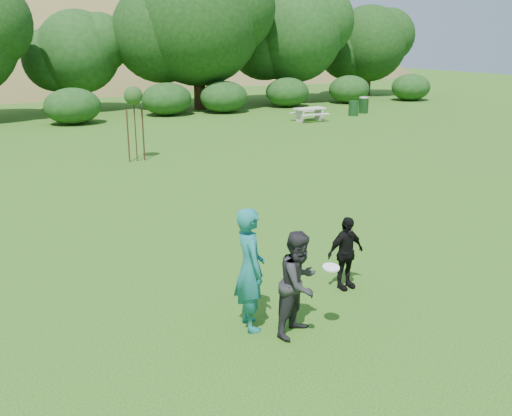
{
  "coord_description": "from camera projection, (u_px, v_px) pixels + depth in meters",
  "views": [
    {
      "loc": [
        -5.79,
        -7.12,
        4.6
      ],
      "look_at": [
        0.0,
        3.0,
        1.1
      ],
      "focal_mm": 40.0,
      "sensor_mm": 36.0,
      "label": 1
    }
  ],
  "objects": [
    {
      "name": "frisbee",
      "position": [
        331.0,
        267.0,
        8.83
      ],
      "size": [
        0.27,
        0.27,
        0.06
      ],
      "color": "white",
      "rests_on": "ground"
    },
    {
      "name": "ground",
      "position": [
        341.0,
        311.0,
        10.0
      ],
      "size": [
        120.0,
        120.0,
        0.0
      ],
      "primitive_type": "plane",
      "color": "#19470C",
      "rests_on": "ground"
    },
    {
      "name": "player_grey",
      "position": [
        299.0,
        283.0,
        9.02
      ],
      "size": [
        1.04,
        0.95,
        1.73
      ],
      "primitive_type": "imported",
      "rotation": [
        0.0,
        0.0,
        0.43
      ],
      "color": "#262629",
      "rests_on": "ground"
    },
    {
      "name": "trash_can_lidded",
      "position": [
        364.0,
        104.0,
        35.89
      ],
      "size": [
        0.6,
        0.6,
        1.05
      ],
      "color": "#143816",
      "rests_on": "ground"
    },
    {
      "name": "trash_can_near",
      "position": [
        353.0,
        108.0,
        34.72
      ],
      "size": [
        0.6,
        0.6,
        0.9
      ],
      "primitive_type": "cylinder",
      "color": "#163D1C",
      "rests_on": "ground"
    },
    {
      "name": "tree_row",
      "position": [
        89.0,
        33.0,
        33.98
      ],
      "size": [
        53.92,
        10.38,
        9.62
      ],
      "color": "#3A2616",
      "rests_on": "ground"
    },
    {
      "name": "player_teal",
      "position": [
        250.0,
        269.0,
        9.16
      ],
      "size": [
        0.63,
        0.83,
        2.05
      ],
      "primitive_type": "imported",
      "rotation": [
        0.0,
        0.0,
        1.38
      ],
      "color": "#186A6C",
      "rests_on": "ground"
    },
    {
      "name": "picnic_table",
      "position": [
        310.0,
        112.0,
        32.41
      ],
      "size": [
        1.8,
        1.48,
        0.76
      ],
      "color": "beige",
      "rests_on": "ground"
    },
    {
      "name": "player_black",
      "position": [
        346.0,
        253.0,
        10.72
      ],
      "size": [
        0.85,
        0.39,
        1.42
      ],
      "primitive_type": "imported",
      "rotation": [
        0.0,
        0.0,
        0.05
      ],
      "color": "black",
      "rests_on": "ground"
    },
    {
      "name": "sapling",
      "position": [
        133.0,
        98.0,
        21.39
      ],
      "size": [
        0.7,
        0.7,
        2.85
      ],
      "color": "#3B2217",
      "rests_on": "ground"
    }
  ]
}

